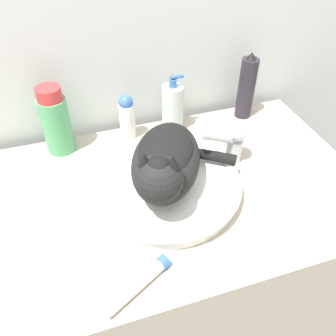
{
  "coord_description": "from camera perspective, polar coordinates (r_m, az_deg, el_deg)",
  "views": [
    {
      "loc": [
        -0.16,
        -0.31,
        1.54
      ],
      "look_at": [
        0.04,
        0.29,
        0.98
      ],
      "focal_mm": 38.0,
      "sensor_mm": 36.0,
      "label": 1
    }
  ],
  "objects": [
    {
      "name": "mouthwash_bottle",
      "position": [
        1.05,
        -17.59,
        7.13
      ],
      "size": [
        0.08,
        0.08,
        0.2
      ],
      "color": "#4CA366",
      "rests_on": "vanity_counter"
    },
    {
      "name": "hairspray_can_black",
      "position": [
        1.18,
        12.48,
        12.5
      ],
      "size": [
        0.05,
        0.05,
        0.22
      ],
      "color": "#28232D",
      "rests_on": "vanity_counter"
    },
    {
      "name": "cat",
      "position": [
        0.83,
        -0.38,
        1.1
      ],
      "size": [
        0.33,
        0.32,
        0.17
      ],
      "rotation": [
        0.0,
        0.0,
        4.27
      ],
      "color": "black",
      "rests_on": "sink_basin"
    },
    {
      "name": "faucet",
      "position": [
        0.97,
        10.32,
        4.73
      ],
      "size": [
        0.16,
        0.08,
        0.15
      ],
      "rotation": [
        0.0,
        0.0,
        -2.85
      ],
      "color": "silver",
      "rests_on": "vanity_counter"
    },
    {
      "name": "cream_tube",
      "position": [
        0.75,
        -4.77,
        -18.07
      ],
      "size": [
        0.16,
        0.1,
        0.03
      ],
      "rotation": [
        0.0,
        0.0,
        0.49
      ],
      "color": "silver",
      "rests_on": "vanity_counter"
    },
    {
      "name": "vanity_counter",
      "position": [
        1.27,
        -1.98,
        -18.22
      ],
      "size": [
        1.13,
        0.62,
        0.89
      ],
      "color": "#B2A893",
      "rests_on": "ground_plane"
    },
    {
      "name": "deodorant_stick",
      "position": [
        1.07,
        -6.6,
        8.15
      ],
      "size": [
        0.05,
        0.05,
        0.14
      ],
      "color": "white",
      "rests_on": "vanity_counter"
    },
    {
      "name": "wall_back",
      "position": [
        1.06,
        -9.05,
        22.21
      ],
      "size": [
        8.0,
        0.05,
        2.4
      ],
      "color": "silver",
      "rests_on": "ground_plane"
    },
    {
      "name": "sink_basin",
      "position": [
        0.9,
        -0.3,
        -2.8
      ],
      "size": [
        0.38,
        0.38,
        0.05
      ],
      "color": "white",
      "rests_on": "vanity_counter"
    },
    {
      "name": "soap_pump_bottle",
      "position": [
        1.1,
        0.74,
        9.65
      ],
      "size": [
        0.06,
        0.06,
        0.18
      ],
      "color": "silver",
      "rests_on": "vanity_counter"
    }
  ]
}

